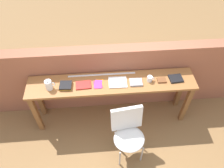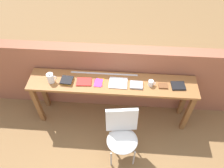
% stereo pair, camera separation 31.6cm
% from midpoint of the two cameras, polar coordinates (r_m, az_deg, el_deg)
% --- Properties ---
extents(ground_plane, '(40.00, 40.00, 0.00)m').
position_cam_midpoint_polar(ground_plane, '(3.76, -2.15, -12.19)').
color(ground_plane, olive).
extents(brick_wall_back, '(6.00, 0.20, 1.24)m').
position_cam_midpoint_polar(brick_wall_back, '(3.63, -2.98, 1.51)').
color(brick_wall_back, '#9E5B42').
rests_on(brick_wall_back, ground).
extents(sideboard, '(2.50, 0.44, 0.88)m').
position_cam_midpoint_polar(sideboard, '(3.32, -2.80, -1.34)').
color(sideboard, '#996033').
rests_on(sideboard, ground).
extents(chair_white_moulded, '(0.49, 0.50, 0.89)m').
position_cam_midpoint_polar(chair_white_moulded, '(3.14, 1.32, -12.56)').
color(chair_white_moulded, white).
rests_on(chair_white_moulded, ground).
extents(pitcher_white, '(0.14, 0.10, 0.18)m').
position_cam_midpoint_polar(pitcher_white, '(3.25, -18.89, -0.38)').
color(pitcher_white, white).
rests_on(pitcher_white, sideboard).
extents(book_stack_leftmost, '(0.19, 0.19, 0.05)m').
position_cam_midpoint_polar(book_stack_leftmost, '(3.25, -14.79, -0.52)').
color(book_stack_leftmost, gold).
rests_on(book_stack_leftmost, sideboard).
extents(magazine_cycling, '(0.23, 0.17, 0.02)m').
position_cam_midpoint_polar(magazine_cycling, '(3.21, -10.29, -0.42)').
color(magazine_cycling, red).
rests_on(magazine_cycling, sideboard).
extents(pamphlet_pile_colourful, '(0.16, 0.20, 0.01)m').
position_cam_midpoint_polar(pamphlet_pile_colourful, '(3.20, -6.38, -0.16)').
color(pamphlet_pile_colourful, orange).
rests_on(pamphlet_pile_colourful, sideboard).
extents(book_open_centre, '(0.27, 0.22, 0.02)m').
position_cam_midpoint_polar(book_open_centre, '(3.20, -1.31, 0.30)').
color(book_open_centre, white).
rests_on(book_open_centre, sideboard).
extents(book_grey_hardcover, '(0.19, 0.15, 0.03)m').
position_cam_midpoint_polar(book_grey_hardcover, '(3.20, 3.46, 0.30)').
color(book_grey_hardcover, '#9E9EA3').
rests_on(book_grey_hardcover, sideboard).
extents(mug, '(0.11, 0.08, 0.09)m').
position_cam_midpoint_polar(mug, '(3.22, 7.12, 1.20)').
color(mug, white).
rests_on(mug, sideboard).
extents(leather_journal_brown, '(0.13, 0.10, 0.02)m').
position_cam_midpoint_polar(leather_journal_brown, '(3.27, 10.17, 0.85)').
color(leather_journal_brown, brown).
rests_on(leather_journal_brown, sideboard).
extents(book_repair_rightmost, '(0.21, 0.18, 0.03)m').
position_cam_midpoint_polar(book_repair_rightmost, '(3.34, 13.76, 1.26)').
color(book_repair_rightmost, black).
rests_on(book_repair_rightmost, sideboard).
extents(ruler_metal_back_edge, '(1.03, 0.03, 0.00)m').
position_cam_midpoint_polar(ruler_metal_back_edge, '(3.33, -5.39, 2.31)').
color(ruler_metal_back_edge, silver).
rests_on(ruler_metal_back_edge, sideboard).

